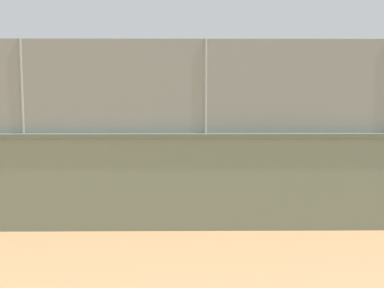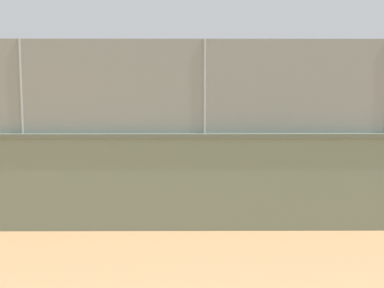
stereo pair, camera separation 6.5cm
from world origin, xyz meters
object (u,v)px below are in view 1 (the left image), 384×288
(player_baseline_waiting, at_px, (269,124))
(player_crossing_court, at_px, (133,147))
(sports_ball, at_px, (151,186))
(player_foreground_swinging, at_px, (203,145))

(player_baseline_waiting, height_order, player_crossing_court, player_baseline_waiting)
(player_baseline_waiting, relative_size, player_crossing_court, 1.17)
(player_baseline_waiting, distance_m, sports_ball, 8.92)
(player_foreground_swinging, relative_size, sports_ball, 6.16)
(sports_ball, bearing_deg, player_baseline_waiting, -118.95)
(player_baseline_waiting, relative_size, sports_ball, 7.11)
(player_foreground_swinging, distance_m, player_baseline_waiting, 6.31)
(player_foreground_swinging, relative_size, player_crossing_court, 1.01)
(player_crossing_court, relative_size, sports_ball, 6.10)
(player_crossing_court, xyz_separation_m, sports_ball, (-0.59, 1.84, -0.73))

